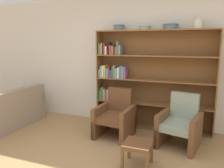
# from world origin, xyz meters

# --- Properties ---
(wall_back) EXTENTS (12.00, 0.06, 2.75)m
(wall_back) POSITION_xyz_m (0.00, 2.35, 1.38)
(wall_back) COLOR silver
(wall_back) RESTS_ON ground
(bookshelf) EXTENTS (2.37, 0.30, 2.01)m
(bookshelf) POSITION_xyz_m (0.31, 2.19, 1.00)
(bookshelf) COLOR brown
(bookshelf) RESTS_ON ground
(bowl_copper) EXTENTS (0.24, 0.24, 0.11)m
(bowl_copper) POSITION_xyz_m (-0.20, 2.16, 2.08)
(bowl_copper) COLOR slate
(bowl_copper) RESTS_ON bookshelf
(bowl_cream) EXTENTS (0.25, 0.25, 0.08)m
(bowl_cream) POSITION_xyz_m (0.34, 2.16, 2.06)
(bowl_cream) COLOR gray
(bowl_cream) RESTS_ON bookshelf
(bowl_terracotta) EXTENTS (0.30, 0.30, 0.10)m
(bowl_terracotta) POSITION_xyz_m (0.83, 2.16, 2.07)
(bowl_terracotta) COLOR slate
(bowl_terracotta) RESTS_ON bookshelf
(vase_tall) EXTENTS (0.16, 0.16, 0.19)m
(vase_tall) POSITION_xyz_m (1.31, 2.16, 2.10)
(vase_tall) COLOR silver
(vase_tall) RESTS_ON bookshelf
(couch) EXTENTS (0.99, 1.68, 0.82)m
(couch) POSITION_xyz_m (-2.41, 1.15, 0.29)
(couch) COLOR gray
(couch) RESTS_ON ground
(armchair_leather) EXTENTS (0.69, 0.73, 0.89)m
(armchair_leather) POSITION_xyz_m (-0.05, 1.56, 0.38)
(armchair_leather) COLOR brown
(armchair_leather) RESTS_ON ground
(armchair_cushioned) EXTENTS (0.78, 0.81, 0.89)m
(armchair_cushioned) POSITION_xyz_m (1.13, 1.55, 0.38)
(armchair_cushioned) COLOR brown
(armchair_cushioned) RESTS_ON ground
(footstool) EXTENTS (0.39, 0.39, 0.37)m
(footstool) POSITION_xyz_m (0.60, 0.64, 0.30)
(footstool) COLOR brown
(footstool) RESTS_ON ground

